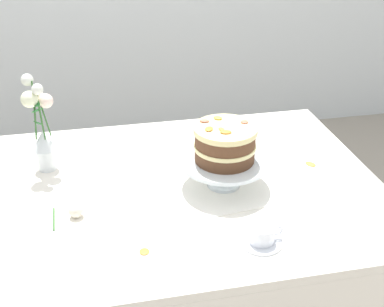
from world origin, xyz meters
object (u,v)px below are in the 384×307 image
object	(u,v)px
cake_stand	(224,164)
teacup	(262,236)
dining_table	(173,212)
flower_vase	(41,129)
fallen_rose	(75,211)
layer_cake	(225,143)

from	to	relation	value
cake_stand	teacup	size ratio (longest dim) A/B	2.35
dining_table	teacup	world-z (taller)	teacup
cake_stand	dining_table	bearing A→B (deg)	175.96
flower_vase	teacup	size ratio (longest dim) A/B	2.81
teacup	fallen_rose	world-z (taller)	teacup
cake_stand	flower_vase	bearing A→B (deg)	158.12
fallen_rose	layer_cake	bearing A→B (deg)	9.40
layer_cake	fallen_rose	bearing A→B (deg)	-170.60
layer_cake	fallen_rose	world-z (taller)	layer_cake
dining_table	flower_vase	xyz separation A→B (m)	(-0.41, 0.22, 0.25)
dining_table	cake_stand	xyz separation A→B (m)	(0.17, -0.01, 0.17)
dining_table	layer_cake	distance (m)	0.30
layer_cake	flower_vase	xyz separation A→B (m)	(-0.58, 0.23, -0.00)
dining_table	fallen_rose	xyz separation A→B (m)	(-0.31, -0.09, 0.11)
dining_table	fallen_rose	size ratio (longest dim) A/B	12.24
flower_vase	fallen_rose	world-z (taller)	flower_vase
fallen_rose	flower_vase	bearing A→B (deg)	107.38
flower_vase	fallen_rose	size ratio (longest dim) A/B	3.02
teacup	flower_vase	bearing A→B (deg)	138.26
teacup	cake_stand	bearing A→B (deg)	95.18
cake_stand	fallen_rose	bearing A→B (deg)	-170.61
fallen_rose	cake_stand	bearing A→B (deg)	9.39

